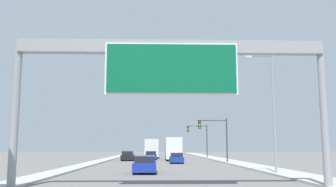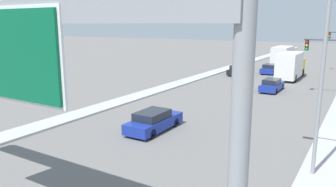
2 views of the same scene
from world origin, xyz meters
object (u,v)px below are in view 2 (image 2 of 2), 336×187
(truck_box_primary, at_px, (291,66))
(car_mid_right, at_px, (238,70))
(car_near_right, at_px, (154,121))
(traffic_light_near_intersection, at_px, (331,57))
(car_far_right, at_px, (272,85))
(car_far_center, at_px, (270,69))
(truck_box_secondary, at_px, (283,57))
(street_lamp_right, at_px, (318,60))

(truck_box_primary, bearing_deg, car_mid_right, -176.08)
(car_near_right, xyz_separation_m, truck_box_primary, (3.50, 27.36, 1.11))
(traffic_light_near_intersection, bearing_deg, car_far_right, -175.47)
(car_far_center, height_order, car_near_right, same)
(car_far_right, distance_m, truck_box_secondary, 21.82)
(car_far_center, xyz_separation_m, truck_box_secondary, (-0.00, 8.53, 1.09))
(car_far_right, xyz_separation_m, car_far_center, (-3.50, 12.98, 0.02))
(car_far_center, height_order, truck_box_secondary, truck_box_secondary)
(car_far_right, xyz_separation_m, car_mid_right, (-7.00, 9.02, 0.04))
(car_far_right, distance_m, car_far_center, 13.44)
(car_far_center, relative_size, truck_box_primary, 0.53)
(street_lamp_right, bearing_deg, truck_box_secondary, 103.78)
(car_far_right, relative_size, car_mid_right, 1.05)
(car_far_center, xyz_separation_m, traffic_light_near_intersection, (8.96, -12.55, 3.31))
(truck_box_primary, bearing_deg, car_far_center, 135.14)
(car_mid_right, bearing_deg, traffic_light_near_intersection, -34.57)
(car_near_right, distance_m, traffic_light_near_intersection, 20.64)
(truck_box_secondary, bearing_deg, car_far_center, -90.00)
(truck_box_primary, distance_m, truck_box_secondary, 12.51)
(truck_box_secondary, bearing_deg, car_mid_right, -105.66)
(truck_box_secondary, height_order, street_lamp_right, street_lamp_right)
(car_far_right, height_order, traffic_light_near_intersection, traffic_light_near_intersection)
(car_far_right, height_order, truck_box_primary, truck_box_primary)
(car_far_center, distance_m, truck_box_primary, 5.06)
(traffic_light_near_intersection, bearing_deg, street_lamp_right, -86.76)
(car_mid_right, distance_m, car_near_right, 27.11)
(car_near_right, xyz_separation_m, truck_box_secondary, (0.00, 39.37, 1.09))
(car_far_center, bearing_deg, car_far_right, -74.91)
(car_far_center, relative_size, car_mid_right, 1.04)
(truck_box_secondary, xyz_separation_m, street_lamp_right, (10.10, -41.20, 3.84))
(car_mid_right, relative_size, traffic_light_near_intersection, 0.73)
(car_mid_right, distance_m, truck_box_primary, 7.10)
(car_near_right, xyz_separation_m, street_lamp_right, (10.10, -1.84, 4.93))
(truck_box_primary, xyz_separation_m, street_lamp_right, (6.60, -29.20, 3.82))
(car_mid_right, height_order, truck_box_primary, truck_box_primary)
(car_far_center, xyz_separation_m, street_lamp_right, (10.10, -32.68, 4.93))
(car_far_right, bearing_deg, car_far_center, 105.09)
(traffic_light_near_intersection, bearing_deg, car_far_center, 125.53)
(car_near_right, height_order, street_lamp_right, street_lamp_right)
(car_far_center, bearing_deg, truck_box_primary, -44.86)
(car_near_right, bearing_deg, street_lamp_right, -10.31)
(car_near_right, bearing_deg, truck_box_secondary, 90.00)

